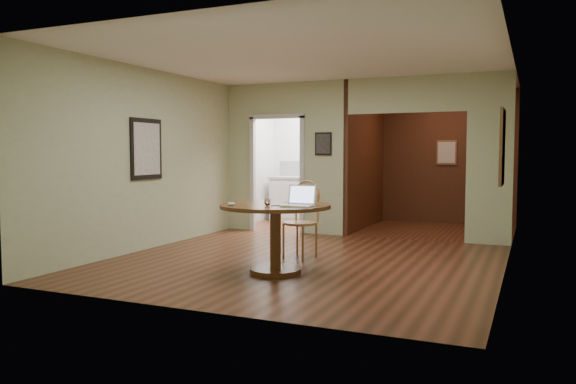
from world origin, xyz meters
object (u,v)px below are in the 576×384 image
at_px(open_laptop, 300,201).
at_px(dining_table, 275,222).
at_px(chair, 303,215).
at_px(closed_laptop, 294,201).

bearing_deg(open_laptop, dining_table, 165.83).
distance_m(dining_table, chair, 1.04).
bearing_deg(chair, dining_table, -73.35).
bearing_deg(closed_laptop, dining_table, -109.43).
relative_size(dining_table, closed_laptop, 3.82).
xyz_separation_m(dining_table, chair, (-0.07, 1.04, -0.02)).
relative_size(dining_table, open_laptop, 3.79).
height_order(chair, open_laptop, open_laptop).
height_order(dining_table, chair, chair).
bearing_deg(closed_laptop, open_laptop, -59.95).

